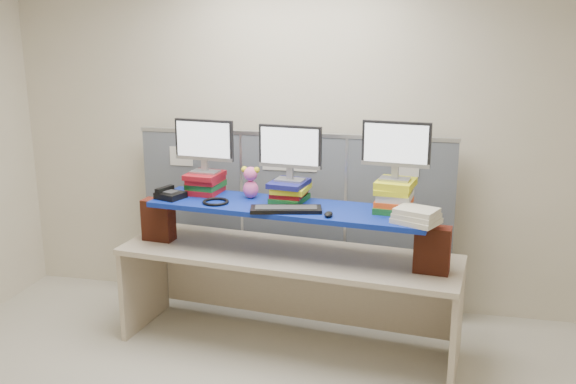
% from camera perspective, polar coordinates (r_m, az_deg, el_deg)
% --- Properties ---
extents(room, '(5.00, 4.00, 2.80)m').
position_cam_1_polar(room, '(3.49, -5.48, -1.52)').
color(room, beige).
rests_on(room, ground).
extents(cubicle_partition, '(2.60, 0.06, 1.53)m').
position_cam_1_polar(cubicle_partition, '(5.32, 0.47, -2.77)').
color(cubicle_partition, '#50555F').
rests_on(cubicle_partition, ground).
extents(desk, '(2.55, 1.01, 0.76)m').
position_cam_1_polar(desk, '(4.75, 0.00, -7.12)').
color(desk, '#C1AE93').
rests_on(desk, ground).
extents(brick_pier_left, '(0.25, 0.15, 0.32)m').
position_cam_1_polar(brick_pier_left, '(5.01, -11.44, -2.44)').
color(brick_pier_left, maroon).
rests_on(brick_pier_left, desk).
extents(brick_pier_right, '(0.25, 0.15, 0.32)m').
position_cam_1_polar(brick_pier_right, '(4.39, 12.71, -5.02)').
color(brick_pier_right, maroon).
rests_on(brick_pier_right, desk).
extents(blue_board, '(2.06, 0.73, 0.04)m').
position_cam_1_polar(blue_board, '(4.59, 0.00, -1.43)').
color(blue_board, '#0C2696').
rests_on(blue_board, brick_pier_left).
extents(book_stack_left, '(0.27, 0.32, 0.16)m').
position_cam_1_polar(book_stack_left, '(4.93, -7.35, 0.83)').
color(book_stack_left, maroon).
rests_on(book_stack_left, blue_board).
extents(book_stack_center, '(0.29, 0.34, 0.15)m').
position_cam_1_polar(book_stack_center, '(4.68, 0.15, 0.14)').
color(book_stack_center, '#195E21').
rests_on(book_stack_center, blue_board).
extents(book_stack_right, '(0.29, 0.32, 0.22)m').
position_cam_1_polar(book_stack_right, '(4.49, 9.43, -0.29)').
color(book_stack_right, '#195E21').
rests_on(book_stack_right, blue_board).
extents(monitor_left, '(0.47, 0.15, 0.41)m').
position_cam_1_polar(monitor_left, '(4.86, -7.46, 4.37)').
color(monitor_left, '#97979C').
rests_on(monitor_left, book_stack_left).
extents(monitor_center, '(0.47, 0.15, 0.41)m').
position_cam_1_polar(monitor_center, '(4.61, 0.18, 3.80)').
color(monitor_center, '#97979C').
rests_on(monitor_center, book_stack_center).
extents(monitor_right, '(0.47, 0.15, 0.41)m').
position_cam_1_polar(monitor_right, '(4.42, 9.58, 3.96)').
color(monitor_right, '#97979C').
rests_on(monitor_right, book_stack_right).
extents(keyboard, '(0.52, 0.27, 0.03)m').
position_cam_1_polar(keyboard, '(4.44, -0.18, -1.54)').
color(keyboard, black).
rests_on(keyboard, blue_board).
extents(mouse, '(0.09, 0.12, 0.03)m').
position_cam_1_polar(mouse, '(4.33, 3.62, -1.98)').
color(mouse, black).
rests_on(mouse, blue_board).
extents(desk_phone, '(0.23, 0.22, 0.08)m').
position_cam_1_polar(desk_phone, '(4.85, -10.47, -0.20)').
color(desk_phone, black).
rests_on(desk_phone, blue_board).
extents(headset, '(0.25, 0.25, 0.02)m').
position_cam_1_polar(headset, '(4.67, -6.44, -0.86)').
color(headset, black).
rests_on(headset, blue_board).
extents(plush_toy, '(0.14, 0.10, 0.24)m').
position_cam_1_polar(plush_toy, '(4.76, -3.34, 0.90)').
color(plush_toy, pink).
rests_on(plush_toy, blue_board).
extents(binder_stack, '(0.34, 0.32, 0.10)m').
position_cam_1_polar(binder_stack, '(4.25, 11.35, -2.10)').
color(binder_stack, beige).
rests_on(binder_stack, blue_board).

